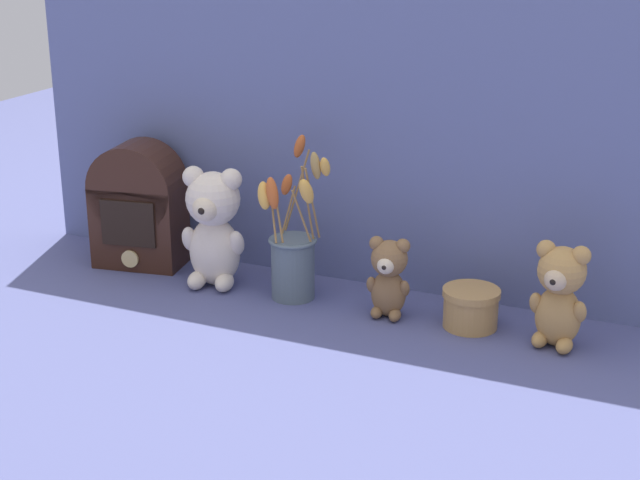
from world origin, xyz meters
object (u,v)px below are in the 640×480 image
flower_vase (293,253)px  vintage_radio (138,205)px  decorative_tin_tall (471,308)px  teddy_bear_large (213,225)px  teddy_bear_small (389,276)px  teddy_bear_medium (560,293)px

flower_vase → vintage_radio: 0.40m
flower_vase → decorative_tin_tall: flower_vase is taller
teddy_bear_large → teddy_bear_small: teddy_bear_large is taller
teddy_bear_large → teddy_bear_medium: bearing=-0.5°
flower_vase → decorative_tin_tall: 0.37m
flower_vase → vintage_radio: flower_vase is taller
teddy_bear_small → decorative_tin_tall: 0.17m
decorative_tin_tall → vintage_radio: bearing=177.7°
teddy_bear_medium → teddy_bear_small: bearing=179.8°
teddy_bear_large → teddy_bear_medium: size_ratio=1.29×
flower_vase → vintage_radio: bearing=174.4°
flower_vase → vintage_radio: (-0.39, 0.04, 0.04)m
flower_vase → decorative_tin_tall: size_ratio=2.98×
teddy_bear_large → teddy_bear_small: (0.39, -0.00, -0.05)m
teddy_bear_small → decorative_tin_tall: (0.16, 0.02, -0.05)m
teddy_bear_large → vintage_radio: vintage_radio is taller
decorative_tin_tall → teddy_bear_large: bearing=-178.7°
teddy_bear_large → flower_vase: 0.18m
teddy_bear_large → decorative_tin_tall: teddy_bear_large is taller
teddy_bear_small → teddy_bear_medium: bearing=-0.2°
flower_vase → teddy_bear_small: bearing=-2.7°
teddy_bear_large → flower_vase: (0.18, 0.00, -0.04)m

